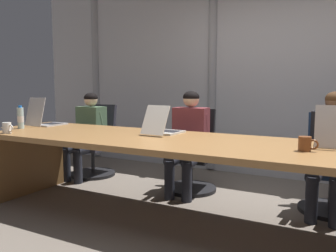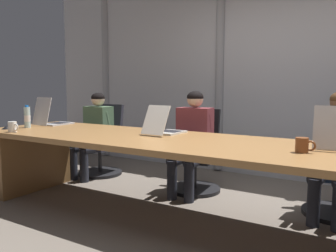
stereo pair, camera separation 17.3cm
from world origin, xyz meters
name	(u,v)px [view 1 (the left image)]	position (x,y,z in m)	size (l,w,h in m)	color
ground_plane	(225,232)	(0.00, 0.00, 0.00)	(15.99, 15.99, 0.00)	#6B6056
conference_table	(227,158)	(0.00, 0.00, 0.63)	(5.17, 1.10, 0.75)	olive
curtain_backdrop	(279,71)	(0.00, 2.04, 1.41)	(7.99, 0.16, 2.82)	#B2B2B7
laptop_left_end	(46,120)	(-2.27, 0.19, 0.82)	(0.25, 0.44, 0.33)	#BCBCC1
laptop_left_mid	(164,128)	(-0.72, 0.23, 0.81)	(0.27, 0.46, 0.28)	beige
laptop_center	(329,139)	(0.74, 0.21, 0.82)	(0.24, 0.40, 0.32)	#BCBCC1
office_chair_left_end	(95,149)	(-2.22, 1.00, 0.35)	(0.60, 0.60, 0.96)	#2D2D38
office_chair_left_mid	(192,160)	(-0.76, 1.00, 0.35)	(0.60, 0.60, 0.95)	black
office_chair_center	(331,175)	(0.73, 0.99, 0.35)	(0.60, 0.61, 0.95)	navy
person_left_end	(87,131)	(-2.21, 0.83, 0.63)	(0.38, 0.55, 1.13)	#4C6B4C
person_left_mid	(188,137)	(-0.74, 0.84, 0.65)	(0.42, 0.56, 1.16)	brown
person_center	(332,147)	(0.73, 0.84, 0.65)	(0.43, 0.57, 1.17)	black
water_bottle_primary	(21,118)	(-2.31, -0.12, 0.87)	(0.07, 0.07, 0.25)	silver
coffee_mug_near	(305,144)	(0.60, -0.07, 0.81)	(0.14, 0.09, 0.11)	brown
coffee_mug_far	(7,128)	(-2.10, -0.45, 0.81)	(0.13, 0.08, 0.11)	white
conference_mic_left_side	(0,128)	(-2.39, -0.32, 0.77)	(0.11, 0.11, 0.04)	black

